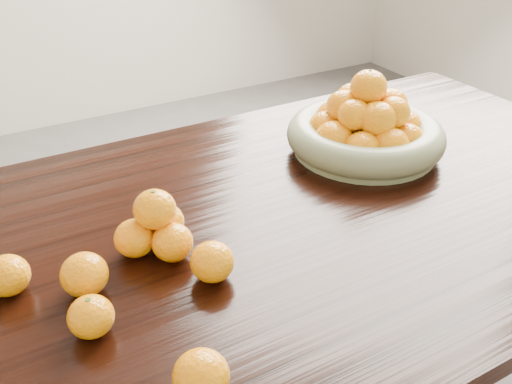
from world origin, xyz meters
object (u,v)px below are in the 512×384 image
fruit_bowl (365,129)px  loose_orange_0 (91,317)px  dining_table (249,259)px  orange_pyramid (157,227)px

fruit_bowl → loose_orange_0: size_ratio=5.44×
dining_table → orange_pyramid: (-0.19, 0.01, 0.14)m
dining_table → orange_pyramid: size_ratio=13.85×
fruit_bowl → orange_pyramid: 0.61m
dining_table → fruit_bowl: (0.40, 0.14, 0.15)m
dining_table → fruit_bowl: fruit_bowl is taller
orange_pyramid → loose_orange_0: size_ratio=2.05×
dining_table → loose_orange_0: size_ratio=28.41×
loose_orange_0 → fruit_bowl: bearing=20.6°
orange_pyramid → loose_orange_0: (-0.17, -0.15, -0.02)m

